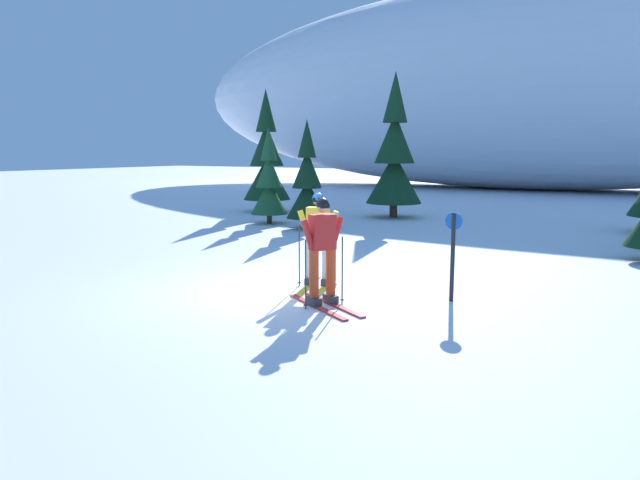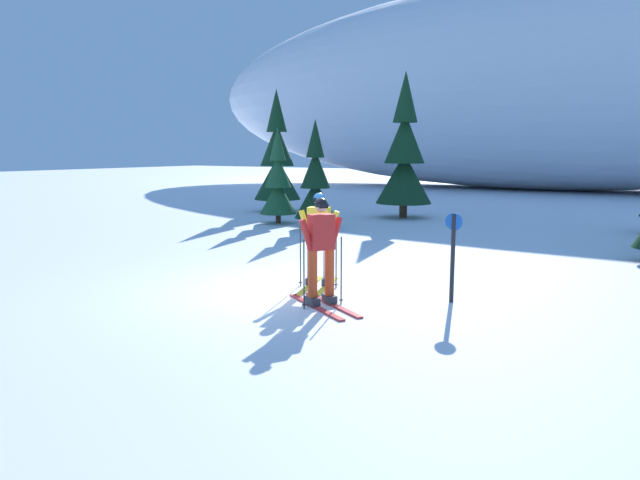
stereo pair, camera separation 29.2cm
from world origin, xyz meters
TOP-DOWN VIEW (x-y plane):
  - ground_plane at (0.00, 0.00)m, footprint 120.00×120.00m
  - skier_red_jacket at (1.25, -0.45)m, footprint 1.68×1.21m
  - skier_yellow_jacket at (0.50, 0.66)m, footprint 0.85×1.62m
  - pine_tree_far_left at (-7.98, 10.91)m, footprint 1.86×1.86m
  - pine_tree_left at (-5.64, 7.78)m, footprint 1.24×1.24m
  - pine_tree_center_left at (-3.83, 7.27)m, footprint 1.31×1.31m
  - pine_tree_center at (-2.78, 11.57)m, footprint 2.02×2.02m
  - snow_ridge_background at (-2.00, 30.27)m, footprint 48.16×16.49m
  - trail_marker_post at (2.93, 0.85)m, footprint 0.28×0.07m

SIDE VIEW (x-z plane):
  - ground_plane at x=0.00m, z-range 0.00..0.00m
  - trail_marker_post at x=2.93m, z-range 0.10..1.56m
  - skier_yellow_jacket at x=0.50m, z-range 0.03..1.73m
  - skier_red_jacket at x=1.25m, z-range 0.03..1.74m
  - pine_tree_left at x=-5.64m, z-range -0.26..2.95m
  - pine_tree_center_left at x=-3.83m, z-range -0.28..3.11m
  - pine_tree_far_left at x=-7.98m, z-range -0.39..4.42m
  - pine_tree_center at x=-2.78m, z-range -0.43..4.79m
  - snow_ridge_background at x=-2.00m, z-range 0.00..12.65m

